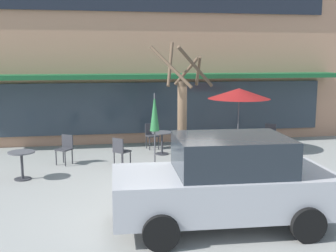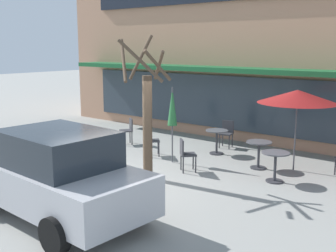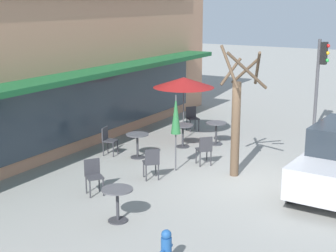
# 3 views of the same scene
# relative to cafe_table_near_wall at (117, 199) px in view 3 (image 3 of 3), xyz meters

# --- Properties ---
(ground_plane) EXTENTS (80.00, 80.00, 0.00)m
(ground_plane) POSITION_rel_cafe_table_near_wall_xyz_m (3.85, -1.71, -0.52)
(ground_plane) COLOR gray
(cafe_table_near_wall) EXTENTS (0.70, 0.70, 0.76)m
(cafe_table_near_wall) POSITION_rel_cafe_table_near_wall_xyz_m (0.00, 0.00, 0.00)
(cafe_table_near_wall) COLOR #333338
(cafe_table_near_wall) RESTS_ON ground
(cafe_table_streetside) EXTENTS (0.70, 0.70, 0.76)m
(cafe_table_streetside) POSITION_rel_cafe_table_near_wall_xyz_m (6.77, 0.81, 0.00)
(cafe_table_streetside) COLOR #333338
(cafe_table_streetside) RESTS_ON ground
(cafe_table_by_tree) EXTENTS (0.70, 0.70, 0.76)m
(cafe_table_by_tree) POSITION_rel_cafe_table_near_wall_xyz_m (4.15, 2.26, 0.00)
(cafe_table_by_tree) COLOR #333338
(cafe_table_by_tree) RESTS_ON ground
(cafe_table_mid_patio) EXTENTS (0.70, 0.70, 0.76)m
(cafe_table_mid_patio) POSITION_rel_cafe_table_near_wall_xyz_m (5.91, 1.63, 0.00)
(cafe_table_mid_patio) COLOR #333338
(cafe_table_mid_patio) RESTS_ON ground
(patio_umbrella_green_folded) EXTENTS (0.28, 0.28, 2.20)m
(patio_umbrella_green_folded) POSITION_rel_cafe_table_near_wall_xyz_m (3.67, 0.62, 1.11)
(patio_umbrella_green_folded) COLOR #4C4C51
(patio_umbrella_green_folded) RESTS_ON ground
(patio_umbrella_cream_folded) EXTENTS (2.10, 2.10, 2.20)m
(patio_umbrella_cream_folded) POSITION_rel_cafe_table_near_wall_xyz_m (6.74, 2.06, 1.51)
(patio_umbrella_cream_folded) COLOR #4C4C51
(patio_umbrella_cream_folded) RESTS_ON ground
(cafe_chair_0) EXTENTS (0.48, 0.48, 0.89)m
(cafe_chair_0) POSITION_rel_cafe_table_near_wall_xyz_m (3.93, 3.22, 0.01)
(cafe_chair_0) COLOR #333338
(cafe_chair_0) RESTS_ON ground
(cafe_chair_1) EXTENTS (0.56, 0.56, 0.89)m
(cafe_chair_1) POSITION_rel_cafe_table_near_wall_xyz_m (8.05, 2.42, 0.01)
(cafe_chair_1) COLOR #333338
(cafe_chair_1) RESTS_ON ground
(cafe_chair_2) EXTENTS (0.56, 0.56, 0.89)m
(cafe_chair_2) POSITION_rel_cafe_table_near_wall_xyz_m (1.04, 1.50, 0.01)
(cafe_chair_2) COLOR #333338
(cafe_chair_2) RESTS_ON ground
(cafe_chair_3) EXTENTS (0.57, 0.57, 0.89)m
(cafe_chair_3) POSITION_rel_cafe_table_near_wall_xyz_m (2.67, 0.80, 0.01)
(cafe_chair_3) COLOR #333338
(cafe_chair_3) RESTS_ON ground
(cafe_chair_4) EXTENTS (0.57, 0.57, 0.89)m
(cafe_chair_4) POSITION_rel_cafe_table_near_wall_xyz_m (4.51, 0.13, 0.01)
(cafe_chair_4) COLOR #333338
(cafe_chair_4) RESTS_ON ground
(street_tree) EXTENTS (1.58, 1.32, 3.61)m
(street_tree) POSITION_rel_cafe_table_near_wall_xyz_m (4.14, -1.02, 1.14)
(street_tree) COLOR brown
(street_tree) RESTS_ON ground
(traffic_light_pole) EXTENTS (0.26, 0.44, 3.40)m
(traffic_light_pole) POSITION_rel_cafe_table_near_wall_xyz_m (10.32, -1.64, 1.78)
(traffic_light_pole) COLOR #47474C
(traffic_light_pole) RESTS_ON ground
(fire_hydrant) EXTENTS (0.36, 0.20, 0.71)m
(fire_hydrant) POSITION_rel_cafe_table_near_wall_xyz_m (-1.13, -1.92, -0.16)
(fire_hydrant) COLOR #1E4C8C
(fire_hydrant) RESTS_ON ground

